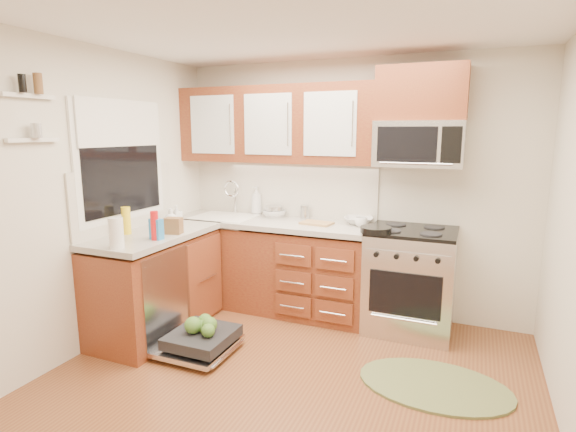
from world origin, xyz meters
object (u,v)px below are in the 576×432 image
at_px(paper_towel_roll, 116,233).
at_px(cutting_board, 317,223).
at_px(dishwasher, 198,341).
at_px(cup, 361,222).
at_px(stock_pot, 274,212).
at_px(skillet, 376,230).
at_px(bowl_b, 274,214).
at_px(range, 410,280).
at_px(microwave, 419,144).
at_px(upper_cabinets, 275,125).
at_px(sink, 225,228).
at_px(rug, 434,385).
at_px(bowl_a, 359,220).

bearing_deg(paper_towel_roll, cutting_board, 52.27).
distance_m(dishwasher, cutting_board, 1.54).
bearing_deg(cup, stock_pot, 172.49).
bearing_deg(skillet, bowl_b, 160.01).
relative_size(range, microwave, 1.25).
relative_size(range, dishwasher, 1.36).
xyz_separation_m(dishwasher, skillet, (1.26, 0.88, 0.88)).
distance_m(microwave, cup, 0.88).
relative_size(upper_cabinets, cup, 17.56).
height_order(sink, cup, cup).
distance_m(upper_cabinets, dishwasher, 2.19).
bearing_deg(cutting_board, paper_towel_roll, -127.73).
height_order(range, dishwasher, range).
bearing_deg(cutting_board, range, 0.05).
distance_m(range, rug, 1.06).
height_order(stock_pot, paper_towel_roll, paper_towel_roll).
bearing_deg(sink, cup, 2.15).
distance_m(microwave, stock_pot, 1.60).
bearing_deg(dishwasher, cutting_board, 60.67).
relative_size(range, stock_pot, 4.73).
bearing_deg(paper_towel_roll, bowl_a, 47.36).
distance_m(upper_cabinets, microwave, 1.42).
xyz_separation_m(skillet, cutting_board, (-0.63, 0.25, -0.04)).
xyz_separation_m(stock_pot, bowl_b, (-0.00, 0.00, -0.02)).
xyz_separation_m(upper_cabinets, range, (1.41, -0.15, -1.40)).
bearing_deg(sink, upper_cabinets, 16.45).
bearing_deg(bowl_a, bowl_b, 180.00).
bearing_deg(bowl_a, dishwasher, -127.71).
bearing_deg(stock_pot, microwave, -2.00).
distance_m(skillet, paper_towel_roll, 2.12).
bearing_deg(range, bowl_a, 162.37).
xyz_separation_m(range, bowl_a, (-0.54, 0.17, 0.48)).
height_order(range, cup, cup).
bearing_deg(range, skillet, -138.24).
distance_m(upper_cabinets, range, 1.99).
height_order(range, stock_pot, stock_pot).
distance_m(microwave, bowl_a, 0.92).
xyz_separation_m(upper_cabinets, sink, (-0.52, -0.16, -1.07)).
bearing_deg(dishwasher, rug, 6.94).
relative_size(skillet, paper_towel_roll, 1.12).
xyz_separation_m(microwave, rug, (0.32, -1.02, -1.69)).
xyz_separation_m(stock_pot, bowl_a, (0.90, 0.00, -0.03)).
bearing_deg(rug, bowl_a, 128.37).
bearing_deg(cup, bowl_a, 113.69).
xyz_separation_m(microwave, bowl_b, (-1.43, 0.05, -0.74)).
bearing_deg(dishwasher, bowl_b, 85.36).
bearing_deg(range, rug, -70.77).
relative_size(stock_pot, bowl_a, 0.72).
relative_size(rug, cutting_board, 3.62).
relative_size(sink, skillet, 2.32).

